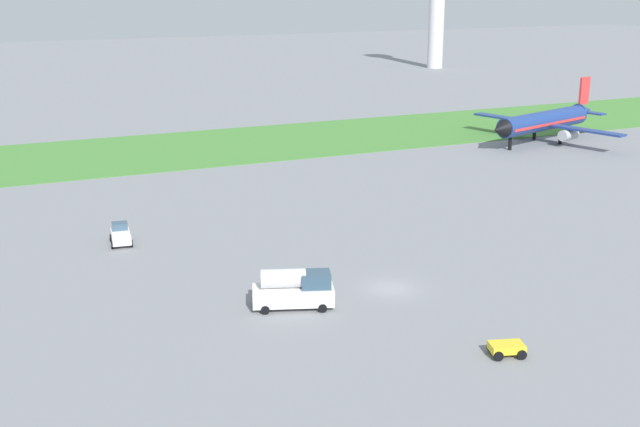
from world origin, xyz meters
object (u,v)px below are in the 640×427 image
pushback_tug_midfield (121,235)px  baggage_cart_by_runway (507,348)px  fuel_truck_near_gate (294,289)px  airplane_parked_jet_far (545,121)px

pushback_tug_midfield → baggage_cart_by_runway: size_ratio=1.36×
pushback_tug_midfield → baggage_cart_by_runway: (19.93, -36.31, -0.34)m
fuel_truck_near_gate → pushback_tug_midfield: size_ratio=1.83×
airplane_parked_jet_far → baggage_cart_by_runway: bearing=32.3°
fuel_truck_near_gate → baggage_cart_by_runway: 17.52m
fuel_truck_near_gate → pushback_tug_midfield: 24.20m
airplane_parked_jet_far → fuel_truck_near_gate: size_ratio=3.81×
fuel_truck_near_gate → baggage_cart_by_runway: bearing=-34.6°
fuel_truck_near_gate → pushback_tug_midfield: (-9.60, 22.20, -0.67)m
pushback_tug_midfield → baggage_cart_by_runway: 41.42m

